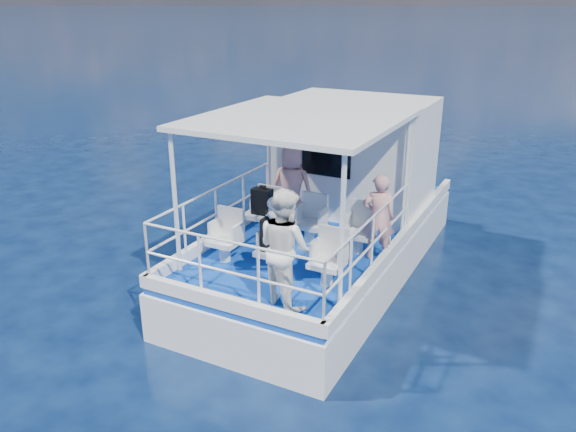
% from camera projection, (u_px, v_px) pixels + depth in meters
% --- Properties ---
extents(ground, '(2000.00, 2000.00, 0.00)m').
position_uv_depth(ground, '(304.00, 293.00, 9.98)').
color(ground, '#061333').
rests_on(ground, ground).
extents(hull, '(3.00, 7.00, 1.60)m').
position_uv_depth(hull, '(326.00, 270.00, 10.81)').
color(hull, white).
rests_on(hull, ground).
extents(deck, '(2.90, 6.90, 0.10)m').
position_uv_depth(deck, '(327.00, 230.00, 10.51)').
color(deck, navy).
rests_on(deck, hull).
extents(cabin, '(2.85, 2.00, 2.20)m').
position_uv_depth(cabin, '(355.00, 154.00, 11.18)').
color(cabin, white).
rests_on(cabin, deck).
extents(canopy, '(3.00, 3.20, 0.08)m').
position_uv_depth(canopy, '(300.00, 119.00, 8.70)').
color(canopy, white).
rests_on(canopy, cabin).
extents(canopy_posts, '(2.77, 2.97, 2.20)m').
position_uv_depth(canopy_posts, '(298.00, 190.00, 9.06)').
color(canopy_posts, white).
rests_on(canopy_posts, deck).
extents(railings, '(2.84, 3.59, 1.00)m').
position_uv_depth(railings, '(289.00, 231.00, 9.00)').
color(railings, white).
rests_on(railings, deck).
extents(seat_port_fwd, '(0.48, 0.46, 0.38)m').
position_uv_depth(seat_port_fwd, '(264.00, 224.00, 10.14)').
color(seat_port_fwd, silver).
rests_on(seat_port_fwd, deck).
extents(seat_center_fwd, '(0.48, 0.46, 0.38)m').
position_uv_depth(seat_center_fwd, '(309.00, 232.00, 9.76)').
color(seat_center_fwd, silver).
rests_on(seat_center_fwd, deck).
extents(seat_stbd_fwd, '(0.48, 0.46, 0.38)m').
position_uv_depth(seat_stbd_fwd, '(358.00, 242.00, 9.37)').
color(seat_stbd_fwd, silver).
rests_on(seat_stbd_fwd, deck).
extents(seat_port_aft, '(0.48, 0.46, 0.38)m').
position_uv_depth(seat_port_aft, '(225.00, 250.00, 9.06)').
color(seat_port_aft, silver).
rests_on(seat_port_aft, deck).
extents(seat_center_aft, '(0.48, 0.46, 0.38)m').
position_uv_depth(seat_center_aft, '(274.00, 261.00, 8.68)').
color(seat_center_aft, silver).
rests_on(seat_center_aft, deck).
extents(seat_stbd_aft, '(0.48, 0.46, 0.38)m').
position_uv_depth(seat_stbd_aft, '(327.00, 273.00, 8.29)').
color(seat_stbd_aft, silver).
rests_on(seat_stbd_aft, deck).
extents(passenger_port_fwd, '(0.65, 0.50, 1.58)m').
position_uv_depth(passenger_port_fwd, '(292.00, 187.00, 10.18)').
color(passenger_port_fwd, tan).
rests_on(passenger_port_fwd, deck).
extents(passenger_stbd_fwd, '(0.61, 0.51, 1.43)m').
position_uv_depth(passenger_stbd_fwd, '(378.00, 217.00, 8.97)').
color(passenger_stbd_fwd, pink).
rests_on(passenger_stbd_fwd, deck).
extents(passenger_stbd_aft, '(1.00, 0.91, 1.67)m').
position_uv_depth(passenger_stbd_aft, '(285.00, 248.00, 7.56)').
color(passenger_stbd_aft, white).
rests_on(passenger_stbd_aft, deck).
extents(backpack_port, '(0.36, 0.20, 0.47)m').
position_uv_depth(backpack_port, '(262.00, 202.00, 9.99)').
color(backpack_port, black).
rests_on(backpack_port, seat_port_fwd).
extents(backpack_center, '(0.34, 0.19, 0.51)m').
position_uv_depth(backpack_center, '(273.00, 236.00, 8.47)').
color(backpack_center, black).
rests_on(backpack_center, seat_center_aft).
extents(compact_camera, '(0.10, 0.06, 0.06)m').
position_uv_depth(compact_camera, '(263.00, 187.00, 9.91)').
color(compact_camera, black).
rests_on(compact_camera, backpack_port).
extents(panda, '(0.24, 0.20, 0.37)m').
position_uv_depth(panda, '(274.00, 208.00, 8.32)').
color(panda, white).
rests_on(panda, backpack_center).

